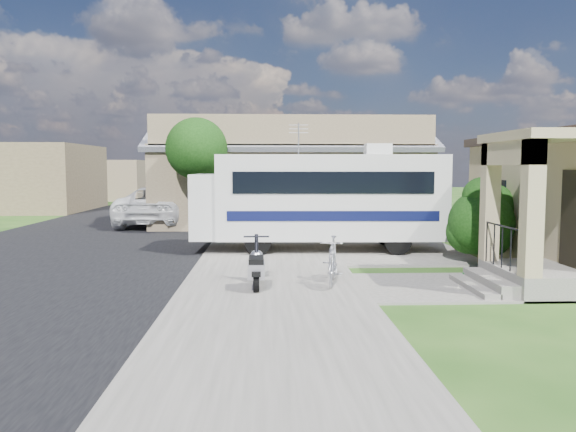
{
  "coord_description": "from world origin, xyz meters",
  "views": [
    {
      "loc": [
        -1.12,
        -13.03,
        2.66
      ],
      "look_at": [
        -0.5,
        2.5,
        1.3
      ],
      "focal_mm": 35.0,
      "sensor_mm": 36.0,
      "label": 1
    }
  ],
  "objects_px": {
    "motorhome": "(321,197)",
    "scooter": "(256,268)",
    "shrub": "(482,220)",
    "bicycle": "(333,263)",
    "garden_hose": "(471,277)",
    "van": "(174,197)",
    "pickup_truck": "(161,206)"
  },
  "relations": [
    {
      "from": "bicycle",
      "to": "pickup_truck",
      "type": "relative_size",
      "value": 0.27
    },
    {
      "from": "shrub",
      "to": "scooter",
      "type": "bearing_deg",
      "value": -153.66
    },
    {
      "from": "pickup_truck",
      "to": "motorhome",
      "type": "bearing_deg",
      "value": 131.49
    },
    {
      "from": "motorhome",
      "to": "van",
      "type": "distance_m",
      "value": 16.85
    },
    {
      "from": "motorhome",
      "to": "shrub",
      "type": "distance_m",
      "value": 4.95
    },
    {
      "from": "scooter",
      "to": "van",
      "type": "bearing_deg",
      "value": 103.15
    },
    {
      "from": "scooter",
      "to": "shrub",
      "type": "bearing_deg",
      "value": 25.7
    },
    {
      "from": "shrub",
      "to": "motorhome",
      "type": "bearing_deg",
      "value": 148.08
    },
    {
      "from": "motorhome",
      "to": "bicycle",
      "type": "distance_m",
      "value": 5.45
    },
    {
      "from": "motorhome",
      "to": "scooter",
      "type": "relative_size",
      "value": 4.79
    },
    {
      "from": "shrub",
      "to": "scooter",
      "type": "distance_m",
      "value": 6.87
    },
    {
      "from": "bicycle",
      "to": "van",
      "type": "xyz_separation_m",
      "value": [
        -6.82,
        20.59,
        0.4
      ]
    },
    {
      "from": "shrub",
      "to": "garden_hose",
      "type": "xyz_separation_m",
      "value": [
        -1.12,
        -2.23,
        -1.14
      ]
    },
    {
      "from": "motorhome",
      "to": "van",
      "type": "relative_size",
      "value": 1.23
    },
    {
      "from": "motorhome",
      "to": "bicycle",
      "type": "bearing_deg",
      "value": -90.58
    },
    {
      "from": "pickup_truck",
      "to": "garden_hose",
      "type": "xyz_separation_m",
      "value": [
        9.6,
        -13.18,
        -0.8
      ]
    },
    {
      "from": "motorhome",
      "to": "bicycle",
      "type": "height_order",
      "value": "motorhome"
    },
    {
      "from": "pickup_truck",
      "to": "van",
      "type": "distance_m",
      "value": 6.96
    },
    {
      "from": "scooter",
      "to": "garden_hose",
      "type": "distance_m",
      "value": 5.08
    },
    {
      "from": "shrub",
      "to": "bicycle",
      "type": "bearing_deg",
      "value": -148.57
    },
    {
      "from": "shrub",
      "to": "pickup_truck",
      "type": "distance_m",
      "value": 15.33
    },
    {
      "from": "bicycle",
      "to": "garden_hose",
      "type": "height_order",
      "value": "bicycle"
    },
    {
      "from": "shrub",
      "to": "bicycle",
      "type": "xyz_separation_m",
      "value": [
        -4.43,
        -2.71,
        -0.7
      ]
    },
    {
      "from": "van",
      "to": "garden_hose",
      "type": "relative_size",
      "value": 17.09
    },
    {
      "from": "pickup_truck",
      "to": "scooter",
      "type": "bearing_deg",
      "value": 111.61
    },
    {
      "from": "pickup_truck",
      "to": "van",
      "type": "bearing_deg",
      "value": -82.21
    },
    {
      "from": "bicycle",
      "to": "motorhome",
      "type": "bearing_deg",
      "value": 98.22
    },
    {
      "from": "bicycle",
      "to": "garden_hose",
      "type": "xyz_separation_m",
      "value": [
        3.31,
        0.47,
        -0.44
      ]
    },
    {
      "from": "motorhome",
      "to": "pickup_truck",
      "type": "distance_m",
      "value": 10.63
    },
    {
      "from": "scooter",
      "to": "bicycle",
      "type": "distance_m",
      "value": 1.72
    },
    {
      "from": "motorhome",
      "to": "scooter",
      "type": "xyz_separation_m",
      "value": [
        -1.94,
        -5.64,
        -1.22
      ]
    },
    {
      "from": "shrub",
      "to": "van",
      "type": "relative_size",
      "value": 0.37
    }
  ]
}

